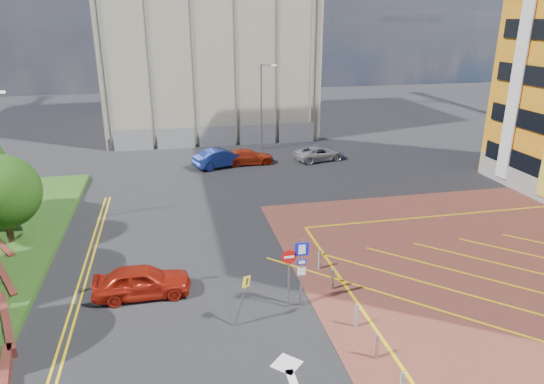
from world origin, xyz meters
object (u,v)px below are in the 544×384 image
object	(u,v)px
tree_c	(2,192)
lamp_back	(262,104)
car_blue_back	(221,158)
car_silver_back	(319,153)
warning_sign	(243,294)
car_red_back	(248,157)
car_red_left	(142,281)
sign_cluster	(297,266)

from	to	relation	value
tree_c	lamp_back	distance (m)	25.19
tree_c	car_blue_back	xyz separation A→B (m)	(13.05, 12.89, -2.41)
lamp_back	car_silver_back	size ratio (longest dim) A/B	1.78
lamp_back	car_blue_back	xyz separation A→B (m)	(-4.53, -5.11, -3.58)
warning_sign	car_red_back	distance (m)	23.49
car_red_left	car_silver_back	distance (m)	24.57
car_blue_back	car_silver_back	bearing A→B (deg)	-108.04
car_red_back	car_silver_back	distance (m)	6.41
tree_c	car_blue_back	distance (m)	18.50
tree_c	car_blue_back	world-z (taller)	tree_c
tree_c	car_silver_back	size ratio (longest dim) A/B	1.09
car_silver_back	tree_c	bearing A→B (deg)	107.86
sign_cluster	car_red_back	size ratio (longest dim) A/B	0.72
sign_cluster	lamp_back	bearing A→B (deg)	82.03
sign_cluster	car_blue_back	xyz separation A→B (m)	(-0.75, 21.91, -1.17)
lamp_back	car_red_back	world-z (taller)	lamp_back
car_red_left	warning_sign	bearing A→B (deg)	-127.31
tree_c	car_blue_back	size ratio (longest dim) A/B	1.03
car_blue_back	car_silver_back	xyz separation A→B (m)	(8.73, 0.19, -0.16)
car_red_back	car_silver_back	size ratio (longest dim) A/B	0.99
warning_sign	car_blue_back	xyz separation A→B (m)	(1.70, 22.78, -0.65)
sign_cluster	car_blue_back	world-z (taller)	sign_cluster
sign_cluster	car_silver_back	bearing A→B (deg)	70.14
car_red_left	car_blue_back	distance (m)	20.45
sign_cluster	warning_sign	xyz separation A→B (m)	(-2.45, -0.87, -0.52)
sign_cluster	car_red_back	distance (m)	22.35
tree_c	car_silver_back	xyz separation A→B (m)	(21.78, 13.08, -2.57)
car_silver_back	car_red_back	bearing A→B (deg)	75.46
car_silver_back	warning_sign	bearing A→B (deg)	142.44
lamp_back	car_red_left	world-z (taller)	lamp_back
lamp_back	car_silver_back	bearing A→B (deg)	-49.51
car_red_left	car_red_back	bearing A→B (deg)	-21.85
tree_c	car_blue_back	bearing A→B (deg)	44.65
car_silver_back	car_red_left	bearing A→B (deg)	130.57
lamp_back	tree_c	bearing A→B (deg)	-134.32
car_silver_back	sign_cluster	bearing A→B (deg)	147.00
car_red_left	car_red_back	world-z (taller)	car_red_left
tree_c	lamp_back	bearing A→B (deg)	45.68
sign_cluster	car_red_left	world-z (taller)	sign_cluster
car_blue_back	warning_sign	bearing A→B (deg)	156.43
lamp_back	car_blue_back	size ratio (longest dim) A/B	1.68
sign_cluster	tree_c	bearing A→B (deg)	146.84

